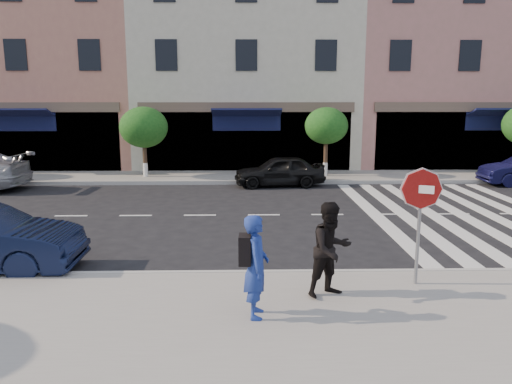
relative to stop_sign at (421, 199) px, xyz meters
name	(u,v)px	position (x,y,z in m)	size (l,w,h in m)	color
ground	(270,255)	(-2.66, 2.26, -1.80)	(120.00, 120.00, 0.00)	black
sidewalk_near	(282,324)	(-2.66, -1.49, -1.72)	(60.00, 4.50, 0.15)	gray
sidewalk_far	(258,177)	(-2.66, 13.26, -1.72)	(60.00, 3.00, 0.15)	gray
building_west_mid	(51,33)	(-13.66, 19.26, 5.20)	(10.00, 9.00, 14.00)	tan
building_centre	(246,62)	(-3.16, 19.26, 3.70)	(11.00, 9.00, 11.00)	beige
building_east_mid	(464,43)	(8.84, 19.26, 4.70)	(13.00, 9.00, 13.00)	tan
street_tree_wb	(144,128)	(-7.66, 13.06, 0.51)	(2.10, 2.10, 3.06)	#473323
street_tree_c	(326,126)	(0.34, 13.06, 0.56)	(1.90, 1.90, 3.04)	#473323
stop_sign	(421,199)	(0.00, 0.00, 0.00)	(0.73, 0.35, 2.24)	gray
photographer	(256,266)	(-3.07, -1.33, -0.80)	(0.62, 0.40, 1.69)	navy
walker	(331,249)	(-1.73, -0.50, -0.79)	(0.83, 0.65, 1.71)	black
car_far_mid	(279,171)	(-1.83, 11.36, -1.17)	(1.49, 3.70, 1.26)	black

